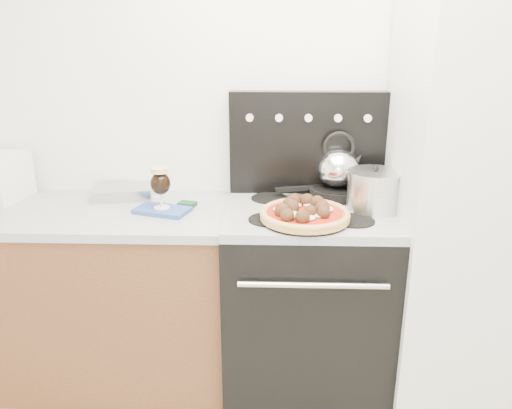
{
  "coord_description": "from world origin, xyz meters",
  "views": [
    {
      "loc": [
        -0.09,
        -0.98,
        1.67
      ],
      "look_at": [
        -0.16,
        1.05,
        0.98
      ],
      "focal_mm": 35.0,
      "sensor_mm": 36.0,
      "label": 1
    }
  ],
  "objects_px": {
    "stove_body": "(306,302)",
    "stock_pot": "(374,191)",
    "pizza_pan": "(305,220)",
    "tea_kettle": "(338,165)",
    "skillet": "(337,192)",
    "base_cabinet": "(84,298)",
    "fridge": "(467,206)",
    "oven_mitt": "(162,210)",
    "beer_glass": "(161,188)",
    "pizza": "(305,212)"
  },
  "relations": [
    {
      "from": "stock_pot",
      "to": "pizza_pan",
      "type": "bearing_deg",
      "value": -152.91
    },
    {
      "from": "fridge",
      "to": "beer_glass",
      "type": "distance_m",
      "value": 1.37
    },
    {
      "from": "base_cabinet",
      "to": "fridge",
      "type": "relative_size",
      "value": 0.76
    },
    {
      "from": "base_cabinet",
      "to": "pizza_pan",
      "type": "distance_m",
      "value": 1.2
    },
    {
      "from": "pizza_pan",
      "to": "stock_pot",
      "type": "distance_m",
      "value": 0.36
    },
    {
      "from": "tea_kettle",
      "to": "base_cabinet",
      "type": "bearing_deg",
      "value": 178.23
    },
    {
      "from": "oven_mitt",
      "to": "base_cabinet",
      "type": "bearing_deg",
      "value": 175.34
    },
    {
      "from": "fridge",
      "to": "skillet",
      "type": "height_order",
      "value": "fridge"
    },
    {
      "from": "oven_mitt",
      "to": "pizza_pan",
      "type": "relative_size",
      "value": 0.67
    },
    {
      "from": "skillet",
      "to": "stock_pot",
      "type": "relative_size",
      "value": 1.13
    },
    {
      "from": "stove_body",
      "to": "stock_pot",
      "type": "height_order",
      "value": "stock_pot"
    },
    {
      "from": "pizza_pan",
      "to": "oven_mitt",
      "type": "bearing_deg",
      "value": 167.39
    },
    {
      "from": "base_cabinet",
      "to": "pizza",
      "type": "bearing_deg",
      "value": -9.46
    },
    {
      "from": "oven_mitt",
      "to": "beer_glass",
      "type": "distance_m",
      "value": 0.11
    },
    {
      "from": "oven_mitt",
      "to": "stove_body",
      "type": "bearing_deg",
      "value": 0.87
    },
    {
      "from": "stove_body",
      "to": "tea_kettle",
      "type": "height_order",
      "value": "tea_kettle"
    },
    {
      "from": "pizza",
      "to": "skillet",
      "type": "bearing_deg",
      "value": 63.05
    },
    {
      "from": "fridge",
      "to": "pizza_pan",
      "type": "relative_size",
      "value": 5.21
    },
    {
      "from": "stove_body",
      "to": "fridge",
      "type": "distance_m",
      "value": 0.87
    },
    {
      "from": "beer_glass",
      "to": "pizza",
      "type": "distance_m",
      "value": 0.66
    },
    {
      "from": "base_cabinet",
      "to": "tea_kettle",
      "type": "height_order",
      "value": "tea_kettle"
    },
    {
      "from": "stove_body",
      "to": "pizza_pan",
      "type": "bearing_deg",
      "value": -100.49
    },
    {
      "from": "beer_glass",
      "to": "pizza_pan",
      "type": "xyz_separation_m",
      "value": [
        0.64,
        -0.14,
        -0.09
      ]
    },
    {
      "from": "skillet",
      "to": "stock_pot",
      "type": "height_order",
      "value": "stock_pot"
    },
    {
      "from": "beer_glass",
      "to": "skillet",
      "type": "height_order",
      "value": "beer_glass"
    },
    {
      "from": "base_cabinet",
      "to": "oven_mitt",
      "type": "bearing_deg",
      "value": -4.66
    },
    {
      "from": "skillet",
      "to": "base_cabinet",
      "type": "bearing_deg",
      "value": -172.4
    },
    {
      "from": "pizza",
      "to": "tea_kettle",
      "type": "bearing_deg",
      "value": 63.05
    },
    {
      "from": "fridge",
      "to": "oven_mitt",
      "type": "bearing_deg",
      "value": 179.38
    },
    {
      "from": "oven_mitt",
      "to": "pizza_pan",
      "type": "height_order",
      "value": "pizza_pan"
    },
    {
      "from": "stove_body",
      "to": "beer_glass",
      "type": "height_order",
      "value": "beer_glass"
    },
    {
      "from": "stove_body",
      "to": "tea_kettle",
      "type": "relative_size",
      "value": 3.82
    },
    {
      "from": "stock_pot",
      "to": "stove_body",
      "type": "bearing_deg",
      "value": -178.45
    },
    {
      "from": "base_cabinet",
      "to": "beer_glass",
      "type": "xyz_separation_m",
      "value": [
        0.43,
        -0.04,
        0.59
      ]
    },
    {
      "from": "base_cabinet",
      "to": "oven_mitt",
      "type": "distance_m",
      "value": 0.65
    },
    {
      "from": "pizza",
      "to": "fridge",
      "type": "bearing_deg",
      "value": 10.07
    },
    {
      "from": "stove_body",
      "to": "pizza_pan",
      "type": "distance_m",
      "value": 0.51
    },
    {
      "from": "oven_mitt",
      "to": "skillet",
      "type": "xyz_separation_m",
      "value": [
        0.82,
        0.2,
        0.03
      ]
    },
    {
      "from": "pizza_pan",
      "to": "tea_kettle",
      "type": "xyz_separation_m",
      "value": [
        0.18,
        0.35,
        0.16
      ]
    },
    {
      "from": "beer_glass",
      "to": "pizza",
      "type": "bearing_deg",
      "value": -12.61
    },
    {
      "from": "stove_body",
      "to": "fridge",
      "type": "xyz_separation_m",
      "value": [
        0.7,
        -0.03,
        0.51
      ]
    },
    {
      "from": "fridge",
      "to": "tea_kettle",
      "type": "relative_size",
      "value": 8.25
    },
    {
      "from": "stove_body",
      "to": "oven_mitt",
      "type": "height_order",
      "value": "oven_mitt"
    },
    {
      "from": "beer_glass",
      "to": "tea_kettle",
      "type": "relative_size",
      "value": 0.85
    },
    {
      "from": "pizza_pan",
      "to": "base_cabinet",
      "type": "bearing_deg",
      "value": 170.54
    },
    {
      "from": "beer_glass",
      "to": "pizza_pan",
      "type": "height_order",
      "value": "beer_glass"
    },
    {
      "from": "stove_body",
      "to": "skillet",
      "type": "relative_size",
      "value": 3.32
    },
    {
      "from": "pizza",
      "to": "pizza_pan",
      "type": "bearing_deg",
      "value": 180.0
    },
    {
      "from": "base_cabinet",
      "to": "fridge",
      "type": "distance_m",
      "value": 1.88
    },
    {
      "from": "oven_mitt",
      "to": "beer_glass",
      "type": "bearing_deg",
      "value": 0.0
    }
  ]
}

